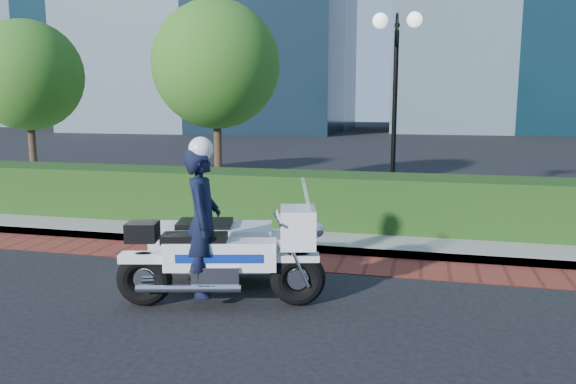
% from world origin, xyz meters
% --- Properties ---
extents(ground, '(120.00, 120.00, 0.00)m').
position_xyz_m(ground, '(0.00, 0.00, 0.00)').
color(ground, black).
rests_on(ground, ground).
extents(brick_strip, '(60.00, 1.00, 0.01)m').
position_xyz_m(brick_strip, '(0.00, 1.50, 0.01)').
color(brick_strip, maroon).
rests_on(brick_strip, ground).
extents(sidewalk, '(60.00, 8.00, 0.15)m').
position_xyz_m(sidewalk, '(0.00, 6.00, 0.07)').
color(sidewalk, gray).
rests_on(sidewalk, ground).
extents(hedge_main, '(18.00, 1.20, 1.00)m').
position_xyz_m(hedge_main, '(0.00, 3.60, 0.65)').
color(hedge_main, '#113311').
rests_on(hedge_main, sidewalk).
extents(lamppost, '(1.02, 0.70, 4.21)m').
position_xyz_m(lamppost, '(1.00, 5.20, 2.96)').
color(lamppost, black).
rests_on(lamppost, sidewalk).
extents(tree_a, '(3.00, 3.00, 4.58)m').
position_xyz_m(tree_a, '(-9.00, 6.50, 3.22)').
color(tree_a, '#332319').
rests_on(tree_a, sidewalk).
extents(tree_b, '(3.20, 3.20, 4.89)m').
position_xyz_m(tree_b, '(-3.50, 6.50, 3.43)').
color(tree_b, '#332319').
rests_on(tree_b, sidewalk).
extents(police_motorcycle, '(2.62, 1.89, 2.13)m').
position_xyz_m(police_motorcycle, '(-0.97, -0.32, 0.73)').
color(police_motorcycle, black).
rests_on(police_motorcycle, ground).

